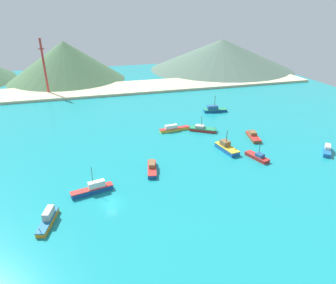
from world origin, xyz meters
name	(u,v)px	position (x,y,z in m)	size (l,w,h in m)	color
ground	(101,149)	(0.00, 30.00, -0.25)	(260.00, 280.00, 0.50)	teal
fishing_boat_0	(174,128)	(26.15, 37.62, 0.84)	(11.30, 3.09, 2.32)	gold
fishing_boat_1	(227,148)	(37.04, 17.56, 1.06)	(4.64, 9.42, 6.64)	#1E5BA8
fishing_boat_2	(327,150)	(65.92, 8.10, 0.83)	(6.64, 7.14, 2.18)	#1E5BA8
fishing_boat_3	(93,189)	(-3.59, 5.50, 1.03)	(10.20, 4.05, 6.94)	#14478C
fishing_boat_4	(48,219)	(-13.12, -3.27, 1.00)	(4.17, 8.77, 2.74)	orange
fishing_boat_5	(152,168)	(12.24, 11.82, 0.84)	(4.09, 8.96, 2.24)	#14478C
fishing_boat_7	(202,129)	(35.94, 34.69, 0.75)	(9.55, 7.60, 5.58)	red
fishing_boat_8	(214,109)	(48.66, 53.09, 1.01)	(10.03, 4.23, 6.98)	#14478C
fishing_boat_9	(257,157)	(43.36, 10.21, 0.71)	(4.49, 8.03, 5.43)	red
fishing_boat_10	(253,136)	(49.94, 23.88, 0.76)	(4.49, 9.12, 2.14)	brown
beach_strip	(90,90)	(0.00, 100.98, 0.60)	(247.00, 25.92, 1.20)	beige
hill_central	(66,61)	(-11.64, 131.60, 11.18)	(67.59, 67.59, 22.36)	#476B47
hill_east	(222,54)	(90.79, 137.48, 10.03)	(97.89, 97.89, 20.06)	#4C6656
radio_tower	(44,67)	(-20.37, 100.91, 13.75)	(2.70, 2.16, 26.96)	#B7332D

